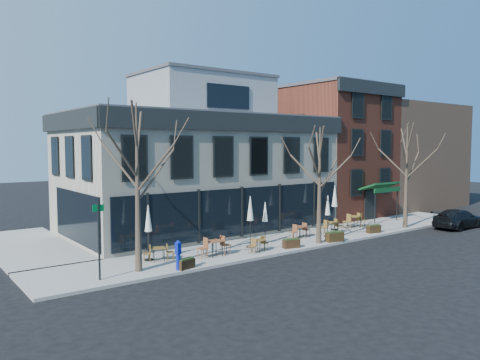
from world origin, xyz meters
TOP-DOWN VIEW (x-y plane):
  - ground at (0.00, 0.00)m, footprint 120.00×120.00m
  - sidewalk_front at (3.25, -2.15)m, footprint 33.50×4.70m
  - sidewalk_side at (-11.25, 6.00)m, footprint 4.50×12.00m
  - corner_building at (0.07, 5.07)m, footprint 18.39×10.39m
  - red_brick_building at (13.00, 4.98)m, footprint 8.20×11.78m
  - bg_building at (23.00, 6.00)m, footprint 12.00×12.00m
  - tree_corner at (-8.49, -3.20)m, footprint 3.93×3.98m
  - tree_mid at (3.01, -3.90)m, footprint 3.50×3.55m
  - tree_right at (12.01, -3.90)m, footprint 3.72×3.77m
  - sign_pole at (-10.50, -3.50)m, footprint 0.50×0.10m
  - parked_sedan at (15.61, -5.95)m, footprint 4.83×1.99m
  - call_box at (-6.93, -4.20)m, footprint 0.30×0.29m
  - cafe_set_0 at (-6.84, -2.01)m, footprint 1.64×0.94m
  - cafe_set_1 at (-3.98, -2.88)m, footprint 1.98×0.81m
  - cafe_set_2 at (-1.42, -3.49)m, footprint 1.58×0.75m
  - cafe_set_3 at (3.20, -2.06)m, footprint 1.75×0.74m
  - cafe_set_4 at (5.89, -2.31)m, footprint 1.83×0.76m
  - cafe_set_5 at (9.00, -1.70)m, footprint 1.96×0.84m
  - umbrella_0 at (-7.21, -1.62)m, footprint 0.46×0.46m
  - umbrella_1 at (-1.09, -2.34)m, footprint 0.48×0.48m
  - umbrella_2 at (0.38, -1.94)m, footprint 0.40×0.40m
  - umbrella_3 at (4.88, -2.90)m, footprint 0.43×0.43m
  - umbrella_4 at (7.09, -1.52)m, footprint 0.50×0.50m
  - planter_0 at (-6.51, -4.20)m, footprint 0.97×0.57m
  - planter_1 at (0.71, -3.90)m, footprint 1.05×0.63m
  - planter_2 at (4.10, -4.20)m, footprint 1.20×0.67m
  - planter_3 at (8.42, -3.84)m, footprint 1.06×0.60m

SIDE VIEW (x-z plane):
  - ground at x=0.00m, z-range 0.00..0.00m
  - sidewalk_front at x=3.25m, z-range 0.00..0.15m
  - sidewalk_side at x=-11.25m, z-range 0.00..0.15m
  - planter_0 at x=-6.51m, z-range 0.15..0.66m
  - planter_1 at x=0.71m, z-range 0.15..0.70m
  - planter_3 at x=8.42m, z-range 0.15..0.71m
  - planter_2 at x=4.10m, z-range 0.15..0.78m
  - cafe_set_2 at x=-1.42m, z-range 0.16..0.97m
  - cafe_set_0 at x=-6.84m, z-range 0.16..1.01m
  - cafe_set_3 at x=3.20m, z-range 0.16..1.07m
  - cafe_set_4 at x=5.89m, z-range 0.16..1.12m
  - cafe_set_5 at x=9.00m, z-range 0.16..1.18m
  - cafe_set_1 at x=-3.98m, z-range 0.16..1.21m
  - parked_sedan at x=15.61m, z-range 0.00..1.40m
  - call_box at x=-6.93m, z-range 0.19..1.65m
  - umbrella_2 at x=0.38m, z-range 0.67..3.18m
  - umbrella_3 at x=4.88m, z-range 0.71..3.42m
  - sign_pole at x=-10.50m, z-range 0.37..3.77m
  - umbrella_0 at x=-7.21m, z-range 0.74..3.63m
  - umbrella_1 at x=-1.09m, z-range 0.77..3.77m
  - umbrella_4 at x=7.09m, z-range 0.80..3.95m
  - tree_mid at x=3.01m, z-range 0.27..7.31m
  - tree_right at x=12.01m, z-range 0.28..7.76m
  - tree_corner at x=-8.49m, z-range 0.29..8.21m
  - corner_building at x=0.07m, z-range -0.83..10.27m
  - bg_building at x=23.00m, z-range 0.00..10.00m
  - red_brick_building at x=13.00m, z-range 0.05..11.22m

